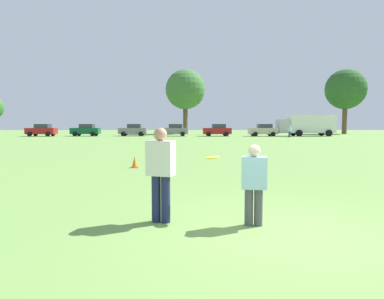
# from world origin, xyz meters

# --- Properties ---
(ground_plane) EXTENTS (186.69, 186.69, 0.00)m
(ground_plane) POSITION_xyz_m (0.00, 0.00, 0.00)
(ground_plane) COLOR #6B9347
(player_thrower) EXTENTS (0.56, 0.43, 1.79)m
(player_thrower) POSITION_xyz_m (-2.13, 0.70, 1.01)
(player_thrower) COLOR #1E234C
(player_thrower) RESTS_ON ground
(player_defender) EXTENTS (0.48, 0.32, 1.49)m
(player_defender) POSITION_xyz_m (-0.42, 0.46, 0.83)
(player_defender) COLOR #4C4C51
(player_defender) RESTS_ON ground
(frisbee) EXTENTS (0.27, 0.27, 0.06)m
(frisbee) POSITION_xyz_m (-1.14, 0.93, 1.21)
(frisbee) COLOR yellow
(traffic_cone) EXTENTS (0.32, 0.32, 0.48)m
(traffic_cone) POSITION_xyz_m (-3.85, 8.62, 0.23)
(traffic_cone) COLOR #D8590C
(traffic_cone) RESTS_ON ground
(parked_car_near_left) EXTENTS (4.21, 2.24, 1.82)m
(parked_car_near_left) POSITION_xyz_m (-23.14, 44.58, 0.92)
(parked_car_near_left) COLOR maroon
(parked_car_near_left) RESTS_ON ground
(parked_car_mid_left) EXTENTS (4.21, 2.24, 1.82)m
(parked_car_mid_left) POSITION_xyz_m (-16.81, 45.23, 0.92)
(parked_car_mid_left) COLOR #0C4C2D
(parked_car_mid_left) RESTS_ON ground
(parked_car_center) EXTENTS (4.21, 2.24, 1.82)m
(parked_car_center) POSITION_xyz_m (-9.78, 45.71, 0.92)
(parked_car_center) COLOR slate
(parked_car_center) RESTS_ON ground
(parked_car_mid_right) EXTENTS (4.21, 2.24, 1.82)m
(parked_car_mid_right) POSITION_xyz_m (-3.48, 45.08, 0.92)
(parked_car_mid_right) COLOR slate
(parked_car_mid_right) RESTS_ON ground
(parked_car_near_right) EXTENTS (4.21, 2.24, 1.82)m
(parked_car_near_right) POSITION_xyz_m (2.97, 44.61, 0.92)
(parked_car_near_right) COLOR maroon
(parked_car_near_right) RESTS_ON ground
(parked_car_far_right) EXTENTS (4.21, 2.24, 1.82)m
(parked_car_far_right) POSITION_xyz_m (9.78, 44.28, 0.92)
(parked_car_far_right) COLOR #B7AD99
(parked_car_far_right) RESTS_ON ground
(box_truck) EXTENTS (8.52, 3.06, 3.18)m
(box_truck) POSITION_xyz_m (16.52, 44.92, 1.75)
(box_truck) COLOR white
(box_truck) RESTS_ON ground
(bystander_sideline_watcher) EXTENTS (0.49, 0.48, 1.58)m
(bystander_sideline_watcher) POSITION_xyz_m (12.52, 40.33, 0.89)
(bystander_sideline_watcher) COLOR #4C4C51
(bystander_sideline_watcher) RESTS_ON ground
(tree_west_maple) EXTENTS (7.12, 7.12, 11.57)m
(tree_west_maple) POSITION_xyz_m (-1.86, 55.39, 7.96)
(tree_west_maple) COLOR brown
(tree_west_maple) RESTS_ON ground
(tree_center_elm) EXTENTS (7.17, 7.17, 11.65)m
(tree_center_elm) POSITION_xyz_m (27.04, 55.03, 8.01)
(tree_center_elm) COLOR brown
(tree_center_elm) RESTS_ON ground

